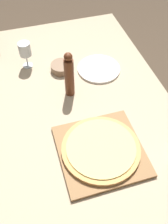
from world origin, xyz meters
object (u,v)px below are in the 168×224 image
Objects in this scene: pepper_mill at (69,75)px; small_bowl at (62,67)px; pizza at (101,148)px; wine_glass at (25,50)px.

small_bowl is (-0.00, 0.20, -0.11)m from pepper_mill.
pizza and small_bowl have the same top height.
pizza is at bearing -86.33° from small_bowl.
pizza is 0.60m from small_bowl.
pepper_mill is 1.67× the size of wine_glass.
pepper_mill is 0.22m from small_bowl.
small_bowl is at bearing -27.55° from wine_glass.
small_bowl is (0.19, -0.10, -0.09)m from wine_glass.
wine_glass is at bearing 107.86° from pizza.
pepper_mill reaches higher than wine_glass.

